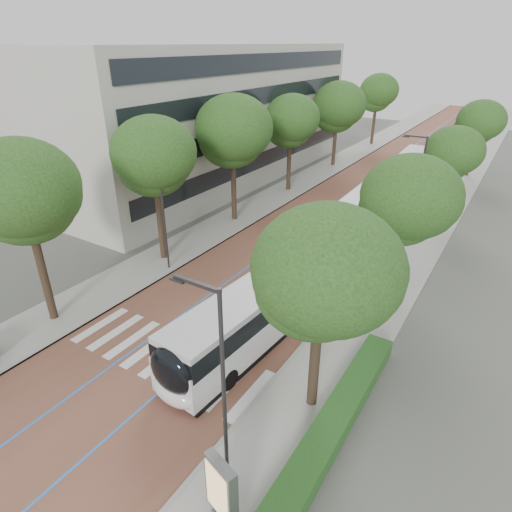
% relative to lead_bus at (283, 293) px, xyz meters
% --- Properties ---
extents(ground, '(160.00, 160.00, 0.00)m').
position_rel_lead_bus_xyz_m(ground, '(-3.42, -7.06, -1.63)').
color(ground, '#51544C').
rests_on(ground, ground).
extents(road, '(11.00, 140.00, 0.02)m').
position_rel_lead_bus_xyz_m(road, '(-3.42, 32.94, -1.62)').
color(road, brown).
rests_on(road, ground).
extents(sidewalk_left, '(4.00, 140.00, 0.12)m').
position_rel_lead_bus_xyz_m(sidewalk_left, '(-10.92, 32.94, -1.57)').
color(sidewalk_left, '#989690').
rests_on(sidewalk_left, ground).
extents(sidewalk_right, '(4.00, 140.00, 0.12)m').
position_rel_lead_bus_xyz_m(sidewalk_right, '(4.08, 32.94, -1.57)').
color(sidewalk_right, '#989690').
rests_on(sidewalk_right, ground).
extents(kerb_left, '(0.20, 140.00, 0.14)m').
position_rel_lead_bus_xyz_m(kerb_left, '(-9.02, 32.94, -1.57)').
color(kerb_left, gray).
rests_on(kerb_left, ground).
extents(kerb_right, '(0.20, 140.00, 0.14)m').
position_rel_lead_bus_xyz_m(kerb_right, '(2.18, 32.94, -1.57)').
color(kerb_right, gray).
rests_on(kerb_right, ground).
extents(zebra_crossing, '(10.55, 3.60, 0.01)m').
position_rel_lead_bus_xyz_m(zebra_crossing, '(-3.22, -6.06, -1.60)').
color(zebra_crossing, silver).
rests_on(zebra_crossing, ground).
extents(lane_line_left, '(0.12, 126.00, 0.01)m').
position_rel_lead_bus_xyz_m(lane_line_left, '(-5.02, 32.94, -1.60)').
color(lane_line_left, blue).
rests_on(lane_line_left, road).
extents(lane_line_right, '(0.12, 126.00, 0.01)m').
position_rel_lead_bus_xyz_m(lane_line_right, '(-1.82, 32.94, -1.60)').
color(lane_line_right, blue).
rests_on(lane_line_right, road).
extents(office_building, '(18.11, 40.00, 14.00)m').
position_rel_lead_bus_xyz_m(office_building, '(-22.90, 20.94, 5.37)').
color(office_building, '#B0AEA3').
rests_on(office_building, ground).
extents(hedge, '(1.20, 14.00, 0.80)m').
position_rel_lead_bus_xyz_m(hedge, '(5.68, -7.06, -1.11)').
color(hedge, '#1F4618').
rests_on(hedge, sidewalk_right).
extents(streetlight_near, '(1.82, 0.20, 8.00)m').
position_rel_lead_bus_xyz_m(streetlight_near, '(3.20, -10.06, 3.19)').
color(streetlight_near, '#313234').
rests_on(streetlight_near, sidewalk_right).
extents(streetlight_far, '(1.82, 0.20, 8.00)m').
position_rel_lead_bus_xyz_m(streetlight_far, '(3.20, 14.94, 3.19)').
color(streetlight_far, '#313234').
rests_on(streetlight_far, sidewalk_right).
extents(lamp_post_left, '(0.14, 0.14, 8.00)m').
position_rel_lead_bus_xyz_m(lamp_post_left, '(-9.52, 0.94, 2.49)').
color(lamp_post_left, '#313234').
rests_on(lamp_post_left, sidewalk_left).
extents(trees_left, '(6.38, 60.60, 10.07)m').
position_rel_lead_bus_xyz_m(trees_left, '(-10.92, 18.43, 5.49)').
color(trees_left, '#2D2116').
rests_on(trees_left, ground).
extents(trees_right, '(5.81, 47.40, 8.67)m').
position_rel_lead_bus_xyz_m(trees_right, '(4.28, 12.82, 4.16)').
color(trees_right, '#2D2116').
rests_on(trees_right, ground).
extents(lead_bus, '(3.87, 18.53, 3.20)m').
position_rel_lead_bus_xyz_m(lead_bus, '(0.00, 0.00, 0.00)').
color(lead_bus, black).
rests_on(lead_bus, ground).
extents(bus_queued_0, '(2.82, 12.45, 3.20)m').
position_rel_lead_bus_xyz_m(bus_queued_0, '(-0.59, 15.59, -0.00)').
color(bus_queued_0, silver).
rests_on(bus_queued_0, ground).
extents(bus_queued_1, '(2.99, 12.48, 3.20)m').
position_rel_lead_bus_xyz_m(bus_queued_1, '(-0.91, 29.30, -0.00)').
color(bus_queued_1, silver).
rests_on(bus_queued_1, ground).
extents(ad_panel, '(1.35, 0.72, 2.70)m').
position_rel_lead_bus_xyz_m(ad_panel, '(4.05, -11.27, -0.09)').
color(ad_panel, '#59595B').
rests_on(ad_panel, sidewalk_right).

